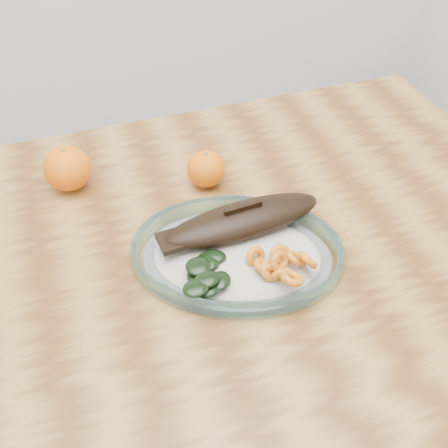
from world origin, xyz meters
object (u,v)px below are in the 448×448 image
object	(u,v)px
dining_table	(193,305)
orange_left	(67,168)
orange_right	(206,169)
plated_meal	(238,250)

from	to	relation	value
dining_table	orange_left	distance (m)	0.31
orange_right	plated_meal	bearing A→B (deg)	-92.78
dining_table	orange_right	size ratio (longest dim) A/B	18.62
orange_left	dining_table	bearing A→B (deg)	-58.86
orange_right	dining_table	bearing A→B (deg)	-114.61
orange_left	orange_right	bearing A→B (deg)	-16.82
plated_meal	orange_left	world-z (taller)	plated_meal
plated_meal	dining_table	bearing A→B (deg)	-169.51
plated_meal	orange_right	bearing A→B (deg)	109.12
plated_meal	orange_right	xyz separation A→B (m)	(0.01, 0.18, 0.01)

